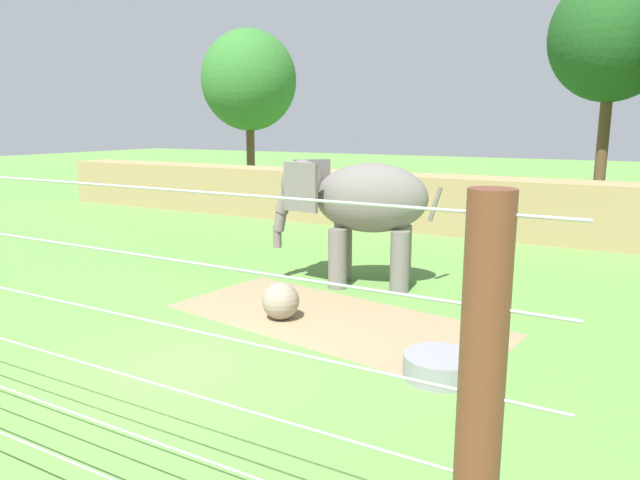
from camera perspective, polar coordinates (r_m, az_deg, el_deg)
ground_plane at (r=9.53m, az=-13.38°, el=-12.06°), size 120.00×120.00×0.00m
dirt_patch at (r=11.39m, az=1.33°, el=-7.79°), size 6.92×3.83×0.01m
embankment_wall at (r=20.81m, az=12.20°, el=3.47°), size 36.00×1.80×1.95m
elephant at (r=13.42m, az=3.76°, el=3.60°), size 3.80×2.22×2.92m
enrichment_ball at (r=11.35m, az=-3.87°, el=-5.97°), size 0.73×0.73×0.73m
water_tub at (r=9.07m, az=11.68°, el=-11.99°), size 1.10×1.10×0.35m
tree_behind_wall at (r=26.09m, az=26.76°, el=17.35°), size 4.73×4.73×9.51m
tree_right_of_centre at (r=31.78m, az=-6.98°, el=15.25°), size 4.96×4.96×8.57m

